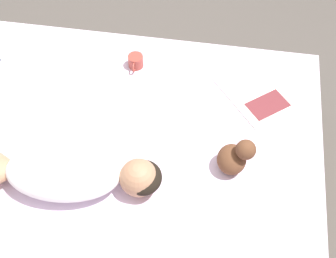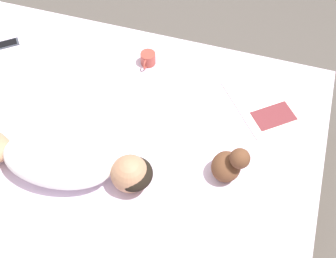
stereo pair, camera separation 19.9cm
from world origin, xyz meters
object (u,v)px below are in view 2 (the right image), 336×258
at_px(open_magazine, 264,103).
at_px(coffee_mug, 148,59).
at_px(person, 22,153).
at_px(cell_phone, 7,44).

distance_m(open_magazine, coffee_mug, 0.72).
bearing_deg(open_magazine, person, -94.60).
bearing_deg(coffee_mug, cell_phone, -83.64).
bearing_deg(cell_phone, open_magazine, 51.42).
relative_size(person, cell_phone, 9.49).
bearing_deg(open_magazine, cell_phone, -129.13).
bearing_deg(coffee_mug, person, -23.68).
bearing_deg(person, open_magazine, 119.69).
distance_m(person, cell_phone, 0.90).
relative_size(coffee_mug, cell_phone, 0.84).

